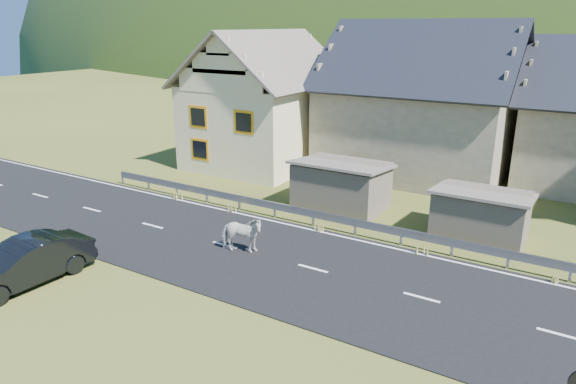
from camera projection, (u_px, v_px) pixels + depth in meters
The scene contains 11 objects.
ground at pixel (313, 270), 18.54m from camera, with size 160.00×160.00×0.00m, color #334014.
road at pixel (313, 269), 18.54m from camera, with size 60.00×7.00×0.04m, color black.
lane_markings at pixel (313, 268), 18.53m from camera, with size 60.00×6.60×0.01m, color silver.
guardrail at pixel (355, 223), 21.36m from camera, with size 28.10×0.09×0.75m.
shed_left at pixel (341, 186), 24.47m from camera, with size 4.30×3.30×2.40m, color #695D4F.
shed_right at pixel (481, 216), 20.89m from camera, with size 3.80×2.90×2.20m, color #695D4F.
house_cream at pixel (265, 93), 31.87m from camera, with size 7.80×9.80×8.30m.
house_stone_a at pixel (422, 93), 29.79m from camera, with size 10.80×9.80×8.90m.
conifer_patch at pixel (330, 34), 133.17m from camera, with size 76.00×50.00×28.00m, color black.
horse at pixel (241, 234), 19.67m from camera, with size 1.74×0.79×1.47m, color beige.
car at pixel (24, 263), 17.31m from camera, with size 1.61×4.63×1.52m, color black.
Camera 1 is at (7.91, -14.79, 8.44)m, focal length 32.00 mm.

